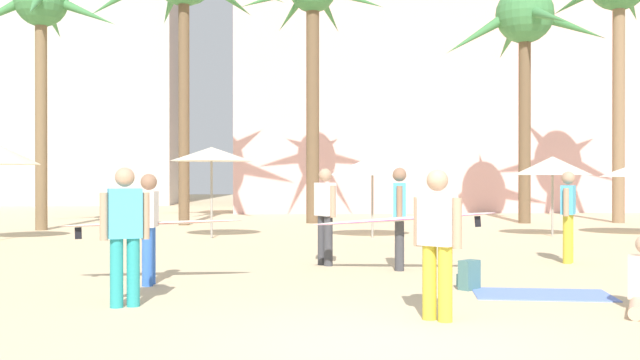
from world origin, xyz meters
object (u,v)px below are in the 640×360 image
(cafe_umbrella_0, at_px, (553,166))
(person_near_left, at_px, (125,231))
(person_far_right, at_px, (568,213))
(backpack, at_px, (469,275))
(palm_tree_left, at_px, (41,19))
(beach_towel, at_px, (542,294))
(person_far_left, at_px, (150,224))
(palm_tree_far_right, at_px, (313,16))
(person_near_right, at_px, (325,212))
(palm_tree_right, at_px, (525,29))
(cafe_umbrella_2, at_px, (372,166))
(cafe_umbrella_3, at_px, (212,154))
(person_mid_right, at_px, (401,216))
(person_mid_left, at_px, (437,238))

(cafe_umbrella_0, distance_m, person_near_left, 13.69)
(person_far_right, bearing_deg, backpack, -101.10)
(palm_tree_left, distance_m, cafe_umbrella_0, 15.46)
(cafe_umbrella_0, relative_size, beach_towel, 1.19)
(person_far_left, relative_size, person_far_right, 1.62)
(palm_tree_far_right, height_order, cafe_umbrella_0, palm_tree_far_right)
(cafe_umbrella_0, height_order, person_near_right, cafe_umbrella_0)
(palm_tree_right, distance_m, beach_towel, 17.17)
(cafe_umbrella_2, relative_size, cafe_umbrella_3, 0.97)
(backpack, distance_m, person_near_right, 3.56)
(person_mid_right, bearing_deg, cafe_umbrella_0, -118.32)
(palm_tree_far_right, distance_m, person_mid_right, 14.38)
(backpack, height_order, person_mid_right, person_mid_right)
(cafe_umbrella_3, xyz_separation_m, person_far_left, (-0.34, -8.07, -1.29))
(palm_tree_right, bearing_deg, person_far_left, -128.47)
(person_mid_right, relative_size, person_near_right, 1.76)
(palm_tree_left, height_order, palm_tree_right, palm_tree_right)
(palm_tree_right, height_order, cafe_umbrella_2, palm_tree_right)
(palm_tree_left, height_order, person_near_left, palm_tree_left)
(cafe_umbrella_3, relative_size, person_near_left, 1.38)
(person_mid_right, bearing_deg, backpack, 116.06)
(palm_tree_far_right, relative_size, cafe_umbrella_2, 3.87)
(person_near_right, relative_size, person_mid_left, 1.04)
(palm_tree_right, xyz_separation_m, person_mid_right, (-6.67, -12.30, -5.79))
(beach_towel, bearing_deg, palm_tree_left, 129.21)
(person_mid_right, height_order, person_far_right, person_mid_right)
(palm_tree_left, relative_size, cafe_umbrella_2, 3.34)
(beach_towel, distance_m, person_far_right, 4.10)
(person_near_left, bearing_deg, cafe_umbrella_2, 137.40)
(palm_tree_left, relative_size, person_mid_right, 2.49)
(cafe_umbrella_0, height_order, beach_towel, cafe_umbrella_0)
(palm_tree_far_right, bearing_deg, person_mid_left, -89.16)
(palm_tree_right, height_order, backpack, palm_tree_right)
(beach_towel, relative_size, person_far_left, 0.66)
(person_far_left, bearing_deg, cafe_umbrella_2, 62.60)
(palm_tree_far_right, relative_size, person_far_right, 5.24)
(backpack, distance_m, person_mid_left, 2.49)
(palm_tree_left, bearing_deg, cafe_umbrella_0, -13.43)
(palm_tree_right, xyz_separation_m, palm_tree_far_right, (-7.32, 0.63, 0.47))
(palm_tree_far_right, bearing_deg, cafe_umbrella_2, -79.39)
(palm_tree_right, bearing_deg, cafe_umbrella_3, -152.49)
(palm_tree_right, distance_m, cafe_umbrella_3, 12.53)
(person_near_right, relative_size, person_near_left, 1.02)
(person_far_left, xyz_separation_m, person_near_right, (2.81, 2.07, 0.07))
(palm_tree_far_right, relative_size, person_near_right, 5.09)
(beach_towel, distance_m, backpack, 1.04)
(cafe_umbrella_3, xyz_separation_m, person_mid_left, (3.30, -11.14, -1.27))
(person_mid_left, height_order, person_far_right, person_far_right)
(beach_towel, relative_size, person_near_right, 1.03)
(cafe_umbrella_2, xyz_separation_m, backpack, (0.07, -8.79, -1.69))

